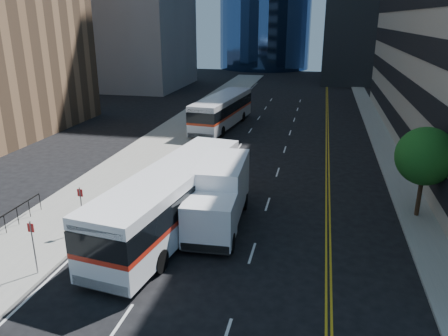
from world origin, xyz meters
name	(u,v)px	position (x,y,z in m)	size (l,w,h in m)	color
ground	(234,274)	(0.00, 0.00, 0.00)	(160.00, 160.00, 0.00)	black
sidewalk_west	(181,129)	(-10.50, 25.00, 0.07)	(5.00, 90.00, 0.15)	gray
sidewalk_east	(381,139)	(9.00, 25.00, 0.07)	(2.00, 90.00, 0.15)	gray
street_tree	(425,156)	(9.00, 8.00, 3.64)	(3.20, 3.20, 5.10)	#332114
bus_front	(173,198)	(-4.00, 3.55, 1.85)	(4.63, 13.41, 3.39)	white
bus_rear	(222,110)	(-6.60, 26.91, 1.76)	(4.03, 12.70, 3.22)	silver
box_truck	(219,195)	(-1.75, 4.60, 1.79)	(2.77, 7.21, 3.40)	white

